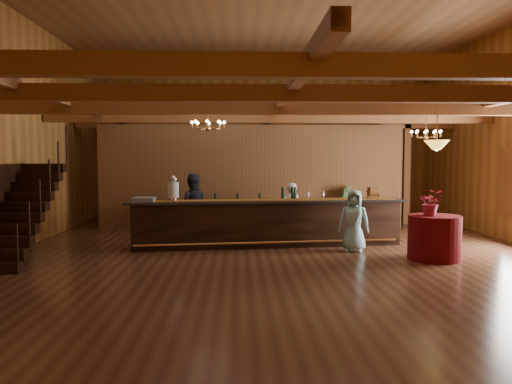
{
  "coord_description": "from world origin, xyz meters",
  "views": [
    {
      "loc": [
        -0.89,
        -11.31,
        2.15
      ],
      "look_at": [
        -0.46,
        0.84,
        1.3
      ],
      "focal_mm": 35.0,
      "sensor_mm": 36.0,
      "label": 1
    }
  ],
  "objects_px": {
    "chandelier_left": "(208,125)",
    "raffle_drum": "(374,192)",
    "pendant_lamp": "(437,145)",
    "round_table": "(434,238)",
    "floor_plant": "(341,208)",
    "bartender": "(291,211)",
    "tasting_bar": "(268,223)",
    "staff_second": "(192,207)",
    "backbar_shelf": "(215,217)",
    "beverage_dispenser": "(173,189)",
    "guest": "(354,221)",
    "chandelier_right": "(426,134)"
  },
  "relations": [
    {
      "from": "chandelier_right",
      "to": "staff_second",
      "type": "bearing_deg",
      "value": -177.53
    },
    {
      "from": "tasting_bar",
      "to": "guest",
      "type": "xyz_separation_m",
      "value": [
        1.92,
        -0.74,
        0.14
      ]
    },
    {
      "from": "guest",
      "to": "floor_plant",
      "type": "height_order",
      "value": "guest"
    },
    {
      "from": "beverage_dispenser",
      "to": "guest",
      "type": "distance_m",
      "value": 4.25
    },
    {
      "from": "chandelier_left",
      "to": "round_table",
      "type": "bearing_deg",
      "value": -19.74
    },
    {
      "from": "tasting_bar",
      "to": "pendant_lamp",
      "type": "height_order",
      "value": "pendant_lamp"
    },
    {
      "from": "round_table",
      "to": "pendant_lamp",
      "type": "xyz_separation_m",
      "value": [
        0.0,
        0.0,
        1.94
      ]
    },
    {
      "from": "floor_plant",
      "to": "raffle_drum",
      "type": "bearing_deg",
      "value": -82.11
    },
    {
      "from": "round_table",
      "to": "chandelier_left",
      "type": "relative_size",
      "value": 1.35
    },
    {
      "from": "backbar_shelf",
      "to": "bartender",
      "type": "xyz_separation_m",
      "value": [
        2.02,
        -1.56,
        0.33
      ]
    },
    {
      "from": "beverage_dispenser",
      "to": "staff_second",
      "type": "relative_size",
      "value": 0.35
    },
    {
      "from": "tasting_bar",
      "to": "backbar_shelf",
      "type": "xyz_separation_m",
      "value": [
        -1.38,
        2.4,
        -0.15
      ]
    },
    {
      "from": "pendant_lamp",
      "to": "round_table",
      "type": "bearing_deg",
      "value": 0.0
    },
    {
      "from": "round_table",
      "to": "chandelier_left",
      "type": "xyz_separation_m",
      "value": [
        -4.82,
        1.73,
        2.45
      ]
    },
    {
      "from": "staff_second",
      "to": "floor_plant",
      "type": "distance_m",
      "value": 4.56
    },
    {
      "from": "beverage_dispenser",
      "to": "staff_second",
      "type": "xyz_separation_m",
      "value": [
        0.35,
        1.04,
        -0.54
      ]
    },
    {
      "from": "backbar_shelf",
      "to": "staff_second",
      "type": "height_order",
      "value": "staff_second"
    },
    {
      "from": "beverage_dispenser",
      "to": "chandelier_left",
      "type": "distance_m",
      "value": 1.72
    },
    {
      "from": "raffle_drum",
      "to": "chandelier_right",
      "type": "xyz_separation_m",
      "value": [
        1.59,
        0.88,
        1.47
      ]
    },
    {
      "from": "floor_plant",
      "to": "staff_second",
      "type": "bearing_deg",
      "value": -157.29
    },
    {
      "from": "floor_plant",
      "to": "round_table",
      "type": "bearing_deg",
      "value": -75.98
    },
    {
      "from": "beverage_dispenser",
      "to": "chandelier_right",
      "type": "xyz_separation_m",
      "value": [
        6.47,
        1.3,
        1.36
      ]
    },
    {
      "from": "backbar_shelf",
      "to": "staff_second",
      "type": "relative_size",
      "value": 1.71
    },
    {
      "from": "pendant_lamp",
      "to": "bartender",
      "type": "xyz_separation_m",
      "value": [
        -2.75,
        2.56,
        -1.65
      ]
    },
    {
      "from": "beverage_dispenser",
      "to": "pendant_lamp",
      "type": "relative_size",
      "value": 0.67
    },
    {
      "from": "beverage_dispenser",
      "to": "raffle_drum",
      "type": "xyz_separation_m",
      "value": [
        4.88,
        0.42,
        -0.11
      ]
    },
    {
      "from": "backbar_shelf",
      "to": "bartender",
      "type": "bearing_deg",
      "value": -40.35
    },
    {
      "from": "pendant_lamp",
      "to": "floor_plant",
      "type": "xyz_separation_m",
      "value": [
        -1.08,
        4.33,
        -1.74
      ]
    },
    {
      "from": "staff_second",
      "to": "chandelier_left",
      "type": "bearing_deg",
      "value": 116.42
    },
    {
      "from": "floor_plant",
      "to": "tasting_bar",
      "type": "bearing_deg",
      "value": -131.5
    },
    {
      "from": "tasting_bar",
      "to": "chandelier_right",
      "type": "height_order",
      "value": "chandelier_right"
    },
    {
      "from": "round_table",
      "to": "chandelier_left",
      "type": "bearing_deg",
      "value": 160.26
    },
    {
      "from": "chandelier_right",
      "to": "pendant_lamp",
      "type": "xyz_separation_m",
      "value": [
        -0.84,
        -2.83,
        -0.36
      ]
    },
    {
      "from": "raffle_drum",
      "to": "bartender",
      "type": "relative_size",
      "value": 0.23
    },
    {
      "from": "bartender",
      "to": "guest",
      "type": "bearing_deg",
      "value": 125.51
    },
    {
      "from": "pendant_lamp",
      "to": "guest",
      "type": "relative_size",
      "value": 0.64
    },
    {
      "from": "raffle_drum",
      "to": "chandelier_left",
      "type": "height_order",
      "value": "chandelier_left"
    },
    {
      "from": "pendant_lamp",
      "to": "raffle_drum",
      "type": "bearing_deg",
      "value": 111.05
    },
    {
      "from": "floor_plant",
      "to": "bartender",
      "type": "bearing_deg",
      "value": -133.28
    },
    {
      "from": "chandelier_right",
      "to": "tasting_bar",
      "type": "bearing_deg",
      "value": -165.24
    },
    {
      "from": "backbar_shelf",
      "to": "guest",
      "type": "distance_m",
      "value": 4.56
    },
    {
      "from": "raffle_drum",
      "to": "bartender",
      "type": "xyz_separation_m",
      "value": [
        -1.99,
        0.61,
        -0.55
      ]
    },
    {
      "from": "round_table",
      "to": "guest",
      "type": "xyz_separation_m",
      "value": [
        -1.47,
        0.97,
        0.24
      ]
    },
    {
      "from": "tasting_bar",
      "to": "staff_second",
      "type": "bearing_deg",
      "value": 149.64
    },
    {
      "from": "chandelier_right",
      "to": "chandelier_left",
      "type": "bearing_deg",
      "value": -168.96
    },
    {
      "from": "tasting_bar",
      "to": "backbar_shelf",
      "type": "distance_m",
      "value": 2.77
    },
    {
      "from": "bartender",
      "to": "raffle_drum",
      "type": "bearing_deg",
      "value": 159.81
    },
    {
      "from": "bartender",
      "to": "round_table",
      "type": "bearing_deg",
      "value": 133.73
    },
    {
      "from": "raffle_drum",
      "to": "tasting_bar",
      "type": "bearing_deg",
      "value": -174.91
    },
    {
      "from": "chandelier_left",
      "to": "raffle_drum",
      "type": "bearing_deg",
      "value": 3.16
    }
  ]
}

